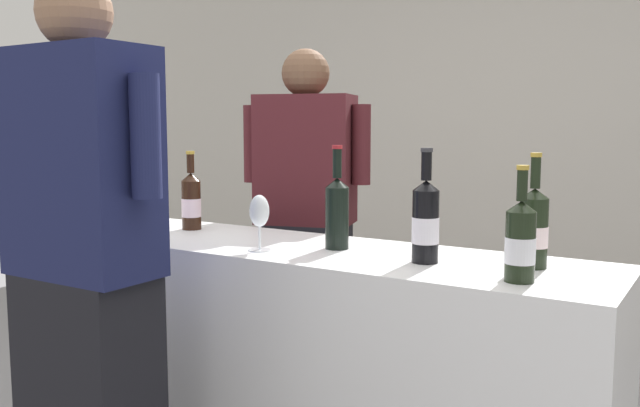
{
  "coord_description": "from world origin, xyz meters",
  "views": [
    {
      "loc": [
        1.29,
        -1.86,
        1.36
      ],
      "look_at": [
        0.13,
        0.0,
        1.11
      ],
      "focal_mm": 37.71,
      "sensor_mm": 36.0,
      "label": 1
    }
  ],
  "objects": [
    {
      "name": "wine_bottle_3",
      "position": [
        0.52,
        -0.03,
        1.08
      ],
      "size": [
        0.08,
        0.08,
        0.34
      ],
      "color": "black",
      "rests_on": "counter"
    },
    {
      "name": "person_guest",
      "position": [
        -0.29,
        -0.61,
        0.87
      ],
      "size": [
        0.6,
        0.24,
        1.78
      ],
      "color": "black",
      "rests_on": "ground_plane"
    },
    {
      "name": "counter",
      "position": [
        0.0,
        0.0,
        0.48
      ],
      "size": [
        2.16,
        0.53,
        0.96
      ],
      "primitive_type": "cube",
      "color": "white",
      "rests_on": "ground_plane"
    },
    {
      "name": "wine_glass",
      "position": [
        -0.02,
        -0.14,
        1.08
      ],
      "size": [
        0.08,
        0.08,
        0.18
      ],
      "color": "silver",
      "rests_on": "counter"
    },
    {
      "name": "wall_back",
      "position": [
        0.0,
        2.6,
        1.4
      ],
      "size": [
        8.0,
        0.1,
        2.8
      ],
      "primitive_type": "cube",
      "color": "beige",
      "rests_on": "ground_plane"
    },
    {
      "name": "wine_bottle_2",
      "position": [
        0.82,
        -0.13,
        1.06
      ],
      "size": [
        0.08,
        0.08,
        0.3
      ],
      "color": "black",
      "rests_on": "counter"
    },
    {
      "name": "wine_bottle_0",
      "position": [
        -0.68,
        -0.16,
        1.07
      ],
      "size": [
        0.07,
        0.07,
        0.33
      ],
      "color": "black",
      "rests_on": "counter"
    },
    {
      "name": "wine_bottle_4",
      "position": [
        -0.52,
        0.08,
        1.07
      ],
      "size": [
        0.08,
        0.08,
        0.31
      ],
      "color": "black",
      "rests_on": "counter"
    },
    {
      "name": "wine_bottle_1",
      "position": [
        0.81,
        0.07,
        1.07
      ],
      "size": [
        0.08,
        0.08,
        0.33
      ],
      "color": "black",
      "rests_on": "counter"
    },
    {
      "name": "wine_bottle_5",
      "position": [
        0.18,
        0.03,
        1.08
      ],
      "size": [
        0.08,
        0.08,
        0.34
      ],
      "color": "black",
      "rests_on": "counter"
    },
    {
      "name": "ice_bucket",
      "position": [
        -0.92,
        -0.04,
        1.07
      ],
      "size": [
        0.23,
        0.23,
        0.22
      ],
      "color": "silver",
      "rests_on": "counter"
    },
    {
      "name": "person_server",
      "position": [
        -0.3,
        0.57,
        0.83
      ],
      "size": [
        0.55,
        0.35,
        1.69
      ],
      "color": "black",
      "rests_on": "ground_plane"
    }
  ]
}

